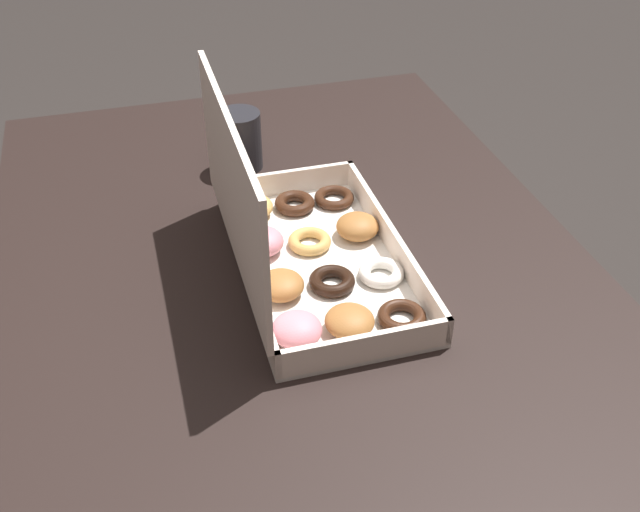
{
  "coord_description": "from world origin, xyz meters",
  "views": [
    {
      "loc": [
        -0.86,
        0.2,
        1.43
      ],
      "look_at": [
        -0.05,
        -0.03,
        0.8
      ],
      "focal_mm": 42.0,
      "sensor_mm": 36.0,
      "label": 1
    }
  ],
  "objects": [
    {
      "name": "dining_table",
      "position": [
        0.0,
        0.0,
        0.67
      ],
      "size": [
        1.12,
        0.84,
        0.78
      ],
      "color": "black",
      "rests_on": "ground_plane"
    },
    {
      "name": "coffee_mug",
      "position": [
        0.26,
        0.02,
        0.83
      ],
      "size": [
        0.07,
        0.07,
        0.1
      ],
      "color": "#232328",
      "rests_on": "dining_table"
    },
    {
      "name": "donut_box",
      "position": [
        -0.05,
        -0.0,
        0.83
      ],
      "size": [
        0.41,
        0.23,
        0.26
      ],
      "color": "silver",
      "rests_on": "dining_table"
    }
  ]
}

